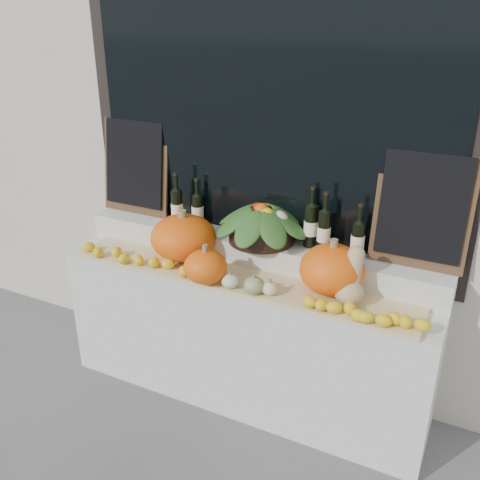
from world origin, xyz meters
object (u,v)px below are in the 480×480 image
at_px(butternut_squash, 351,281).
at_px(wine_bottle_tall, 311,225).
at_px(pumpkin_right, 332,270).
at_px(produce_bowl, 262,222).
at_px(pumpkin_left, 183,237).

height_order(butternut_squash, wine_bottle_tall, wine_bottle_tall).
bearing_deg(pumpkin_right, butternut_squash, -25.15).
bearing_deg(produce_bowl, pumpkin_right, -20.04).
distance_m(pumpkin_right, wine_bottle_tall, 0.34).
distance_m(pumpkin_left, butternut_squash, 1.06).
height_order(produce_bowl, wine_bottle_tall, wine_bottle_tall).
xyz_separation_m(pumpkin_right, produce_bowl, (-0.50, 0.18, 0.12)).
xyz_separation_m(pumpkin_left, wine_bottle_tall, (0.73, 0.23, 0.13)).
xyz_separation_m(butternut_squash, wine_bottle_tall, (-0.33, 0.30, 0.14)).
xyz_separation_m(butternut_squash, produce_bowl, (-0.62, 0.24, 0.13)).
height_order(butternut_squash, produce_bowl, produce_bowl).
distance_m(butternut_squash, produce_bowl, 0.68).
height_order(pumpkin_left, produce_bowl, produce_bowl).
bearing_deg(pumpkin_right, pumpkin_left, 179.30).
relative_size(butternut_squash, wine_bottle_tall, 0.81).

